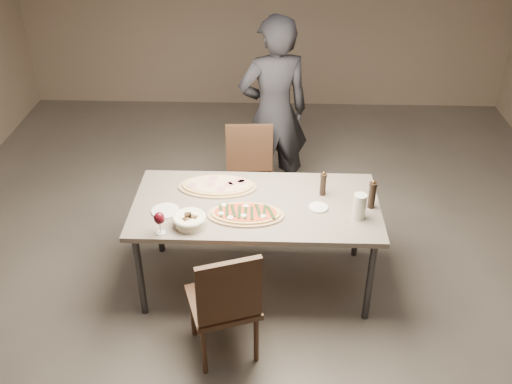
{
  "coord_description": "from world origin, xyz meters",
  "views": [
    {
      "loc": [
        0.12,
        -3.45,
        3.07
      ],
      "look_at": [
        0.0,
        0.0,
        0.85
      ],
      "focal_mm": 40.0,
      "sensor_mm": 36.0,
      "label": 1
    }
  ],
  "objects_px": {
    "zucchini_pizza": "(245,214)",
    "bread_basket": "(190,220)",
    "chair_near": "(226,301)",
    "diner": "(274,114)",
    "dining_table": "(256,210)",
    "chair_far": "(250,171)",
    "ham_pizza": "(218,186)",
    "carafe": "(359,206)",
    "pepper_mill_left": "(323,184)"
  },
  "relations": [
    {
      "from": "bread_basket",
      "to": "chair_near",
      "type": "bearing_deg",
      "value": -59.89
    },
    {
      "from": "zucchini_pizza",
      "to": "carafe",
      "type": "distance_m",
      "value": 0.8
    },
    {
      "from": "zucchini_pizza",
      "to": "chair_far",
      "type": "height_order",
      "value": "chair_far"
    },
    {
      "from": "dining_table",
      "to": "carafe",
      "type": "height_order",
      "value": "carafe"
    },
    {
      "from": "chair_far",
      "to": "diner",
      "type": "distance_m",
      "value": 0.58
    },
    {
      "from": "dining_table",
      "to": "chair_far",
      "type": "xyz_separation_m",
      "value": [
        -0.09,
        0.86,
        -0.18
      ]
    },
    {
      "from": "chair_near",
      "to": "chair_far",
      "type": "relative_size",
      "value": 1.01
    },
    {
      "from": "dining_table",
      "to": "pepper_mill_left",
      "type": "distance_m",
      "value": 0.53
    },
    {
      "from": "ham_pizza",
      "to": "chair_far",
      "type": "xyz_separation_m",
      "value": [
        0.21,
        0.66,
        -0.26
      ]
    },
    {
      "from": "zucchini_pizza",
      "to": "dining_table",
      "type": "bearing_deg",
      "value": 61.32
    },
    {
      "from": "ham_pizza",
      "to": "chair_near",
      "type": "height_order",
      "value": "chair_near"
    },
    {
      "from": "pepper_mill_left",
      "to": "chair_far",
      "type": "xyz_separation_m",
      "value": [
        -0.58,
        0.73,
        -0.33
      ]
    },
    {
      "from": "zucchini_pizza",
      "to": "bread_basket",
      "type": "bearing_deg",
      "value": -165.95
    },
    {
      "from": "bread_basket",
      "to": "diner",
      "type": "distance_m",
      "value": 1.64
    },
    {
      "from": "chair_far",
      "to": "bread_basket",
      "type": "bearing_deg",
      "value": 69.18
    },
    {
      "from": "dining_table",
      "to": "bread_basket",
      "type": "height_order",
      "value": "bread_basket"
    },
    {
      "from": "chair_near",
      "to": "diner",
      "type": "distance_m",
      "value": 2.07
    },
    {
      "from": "carafe",
      "to": "chair_near",
      "type": "bearing_deg",
      "value": -145.42
    },
    {
      "from": "dining_table",
      "to": "diner",
      "type": "xyz_separation_m",
      "value": [
        0.12,
        1.24,
        0.2
      ]
    },
    {
      "from": "pepper_mill_left",
      "to": "zucchini_pizza",
      "type": "bearing_deg",
      "value": -152.15
    },
    {
      "from": "chair_near",
      "to": "diner",
      "type": "relative_size",
      "value": 0.51
    },
    {
      "from": "dining_table",
      "to": "bread_basket",
      "type": "relative_size",
      "value": 7.75
    },
    {
      "from": "chair_far",
      "to": "diner",
      "type": "relative_size",
      "value": 0.51
    },
    {
      "from": "chair_near",
      "to": "diner",
      "type": "bearing_deg",
      "value": 62.96
    },
    {
      "from": "dining_table",
      "to": "carafe",
      "type": "xyz_separation_m",
      "value": [
        0.72,
        -0.15,
        0.15
      ]
    },
    {
      "from": "zucchini_pizza",
      "to": "diner",
      "type": "height_order",
      "value": "diner"
    },
    {
      "from": "dining_table",
      "to": "zucchini_pizza",
      "type": "relative_size",
      "value": 3.29
    },
    {
      "from": "pepper_mill_left",
      "to": "ham_pizza",
      "type": "bearing_deg",
      "value": 174.96
    },
    {
      "from": "ham_pizza",
      "to": "carafe",
      "type": "height_order",
      "value": "carafe"
    },
    {
      "from": "zucchini_pizza",
      "to": "ham_pizza",
      "type": "height_order",
      "value": "zucchini_pizza"
    },
    {
      "from": "bread_basket",
      "to": "chair_far",
      "type": "relative_size",
      "value": 0.26
    },
    {
      "from": "pepper_mill_left",
      "to": "carafe",
      "type": "xyz_separation_m",
      "value": [
        0.23,
        -0.29,
        0.0
      ]
    },
    {
      "from": "ham_pizza",
      "to": "diner",
      "type": "xyz_separation_m",
      "value": [
        0.42,
        1.04,
        0.13
      ]
    },
    {
      "from": "zucchini_pizza",
      "to": "pepper_mill_left",
      "type": "xyz_separation_m",
      "value": [
        0.56,
        0.3,
        0.08
      ]
    },
    {
      "from": "ham_pizza",
      "to": "pepper_mill_left",
      "type": "xyz_separation_m",
      "value": [
        0.79,
        -0.07,
        0.08
      ]
    },
    {
      "from": "dining_table",
      "to": "ham_pizza",
      "type": "height_order",
      "value": "ham_pizza"
    },
    {
      "from": "bread_basket",
      "to": "carafe",
      "type": "bearing_deg",
      "value": 6.6
    },
    {
      "from": "zucchini_pizza",
      "to": "bread_basket",
      "type": "xyz_separation_m",
      "value": [
        -0.38,
        -0.13,
        0.03
      ]
    },
    {
      "from": "chair_far",
      "to": "diner",
      "type": "xyz_separation_m",
      "value": [
        0.2,
        0.38,
        0.38
      ]
    },
    {
      "from": "dining_table",
      "to": "bread_basket",
      "type": "xyz_separation_m",
      "value": [
        -0.45,
        -0.29,
        0.11
      ]
    },
    {
      "from": "carafe",
      "to": "chair_far",
      "type": "height_order",
      "value": "carafe"
    },
    {
      "from": "bread_basket",
      "to": "chair_far",
      "type": "distance_m",
      "value": 1.24
    },
    {
      "from": "carafe",
      "to": "diner",
      "type": "distance_m",
      "value": 1.52
    },
    {
      "from": "ham_pizza",
      "to": "chair_near",
      "type": "xyz_separation_m",
      "value": [
        0.13,
        -0.98,
        -0.25
      ]
    },
    {
      "from": "dining_table",
      "to": "diner",
      "type": "height_order",
      "value": "diner"
    },
    {
      "from": "carafe",
      "to": "diner",
      "type": "height_order",
      "value": "diner"
    },
    {
      "from": "zucchini_pizza",
      "to": "chair_near",
      "type": "distance_m",
      "value": 0.67
    },
    {
      "from": "dining_table",
      "to": "chair_near",
      "type": "xyz_separation_m",
      "value": [
        -0.17,
        -0.77,
        -0.18
      ]
    },
    {
      "from": "carafe",
      "to": "diner",
      "type": "xyz_separation_m",
      "value": [
        -0.61,
        1.4,
        0.05
      ]
    },
    {
      "from": "carafe",
      "to": "bread_basket",
      "type": "bearing_deg",
      "value": -173.4
    }
  ]
}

